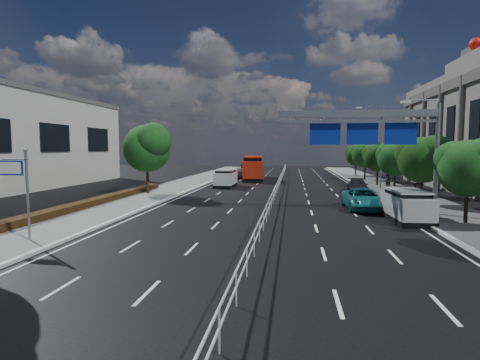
# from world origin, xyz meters

# --- Properties ---
(ground) EXTENTS (160.00, 160.00, 0.00)m
(ground) POSITION_xyz_m (0.00, 0.00, 0.00)
(ground) COLOR black
(ground) RESTS_ON ground
(sidewalk_near) EXTENTS (5.00, 140.00, 0.14)m
(sidewalk_near) POSITION_xyz_m (-11.50, 0.00, 0.07)
(sidewalk_near) COLOR slate
(sidewalk_near) RESTS_ON ground
(kerb_near) EXTENTS (0.25, 140.00, 0.15)m
(kerb_near) POSITION_xyz_m (-9.00, 0.00, 0.07)
(kerb_near) COLOR silver
(kerb_near) RESTS_ON ground
(median_fence) EXTENTS (0.05, 85.00, 1.02)m
(median_fence) POSITION_xyz_m (0.00, 22.50, 0.53)
(median_fence) COLOR silver
(median_fence) RESTS_ON ground
(hedge_near) EXTENTS (1.00, 36.00, 0.44)m
(hedge_near) POSITION_xyz_m (-13.30, 5.00, 0.36)
(hedge_near) COLOR black
(hedge_near) RESTS_ON sidewalk_near
(toilet_sign) EXTENTS (1.62, 0.18, 4.34)m
(toilet_sign) POSITION_xyz_m (-10.95, 0.00, 2.94)
(toilet_sign) COLOR gray
(toilet_sign) RESTS_ON ground
(overhead_gantry) EXTENTS (10.24, 0.38, 7.45)m
(overhead_gantry) POSITION_xyz_m (6.74, 10.05, 5.61)
(overhead_gantry) COLOR gray
(overhead_gantry) RESTS_ON ground
(streetlight_far) EXTENTS (2.78, 2.40, 9.00)m
(streetlight_far) POSITION_xyz_m (10.50, 26.00, 5.21)
(streetlight_far) COLOR gray
(streetlight_far) RESTS_ON ground
(near_tree_back) EXTENTS (4.84, 4.51, 6.69)m
(near_tree_back) POSITION_xyz_m (-11.94, 17.97, 4.61)
(near_tree_back) COLOR black
(near_tree_back) RESTS_ON ground
(far_tree_c) EXTENTS (3.52, 3.28, 4.94)m
(far_tree_c) POSITION_xyz_m (11.24, 6.98, 3.43)
(far_tree_c) COLOR black
(far_tree_c) RESTS_ON ground
(far_tree_d) EXTENTS (3.85, 3.59, 5.34)m
(far_tree_d) POSITION_xyz_m (11.25, 14.48, 3.69)
(far_tree_d) COLOR black
(far_tree_d) RESTS_ON ground
(far_tree_e) EXTENTS (3.63, 3.38, 5.13)m
(far_tree_e) POSITION_xyz_m (11.25, 21.98, 3.56)
(far_tree_e) COLOR black
(far_tree_e) RESTS_ON ground
(far_tree_f) EXTENTS (3.52, 3.28, 5.02)m
(far_tree_f) POSITION_xyz_m (11.24, 29.48, 3.49)
(far_tree_f) COLOR black
(far_tree_f) RESTS_ON ground
(far_tree_g) EXTENTS (3.96, 3.69, 5.45)m
(far_tree_g) POSITION_xyz_m (11.25, 36.98, 3.75)
(far_tree_g) COLOR black
(far_tree_g) RESTS_ON ground
(far_tree_h) EXTENTS (3.41, 3.18, 4.91)m
(far_tree_h) POSITION_xyz_m (11.24, 44.48, 3.42)
(far_tree_h) COLOR black
(far_tree_h) RESTS_ON ground
(white_minivan) EXTENTS (2.01, 4.62, 2.00)m
(white_minivan) POSITION_xyz_m (-6.02, 26.19, 0.98)
(white_minivan) COLOR black
(white_minivan) RESTS_ON ground
(red_bus) EXTENTS (3.65, 11.24, 3.30)m
(red_bus) POSITION_xyz_m (-4.06, 37.07, 1.72)
(red_bus) COLOR black
(red_bus) RESTS_ON ground
(near_car_silver) EXTENTS (2.49, 4.94, 1.61)m
(near_car_silver) POSITION_xyz_m (-5.86, 39.63, 0.81)
(near_car_silver) COLOR #A5A8AC
(near_car_silver) RESTS_ON ground
(near_car_dark) EXTENTS (2.30, 5.05, 1.61)m
(near_car_dark) POSITION_xyz_m (-7.17, 53.31, 0.80)
(near_car_dark) COLOR black
(near_car_dark) RESTS_ON ground
(silver_minivan) EXTENTS (2.10, 4.61, 1.89)m
(silver_minivan) POSITION_xyz_m (8.30, 7.92, 0.93)
(silver_minivan) COLOR black
(silver_minivan) RESTS_ON ground
(parked_car_teal) EXTENTS (2.63, 5.42, 1.49)m
(parked_car_teal) POSITION_xyz_m (6.52, 12.00, 0.74)
(parked_car_teal) COLOR #1B777D
(parked_car_teal) RESTS_ON ground
(parked_car_dark) EXTENTS (2.31, 4.76, 1.34)m
(parked_car_dark) POSITION_xyz_m (7.80, 22.17, 0.67)
(parked_car_dark) COLOR black
(parked_car_dark) RESTS_ON ground
(pedestrian_a) EXTENTS (0.66, 0.62, 1.52)m
(pedestrian_a) POSITION_xyz_m (10.58, 14.08, 0.90)
(pedestrian_a) COLOR gray
(pedestrian_a) RESTS_ON sidewalk_far
(pedestrian_b) EXTENTS (0.93, 0.75, 1.81)m
(pedestrian_b) POSITION_xyz_m (10.65, 22.58, 1.04)
(pedestrian_b) COLOR gray
(pedestrian_b) RESTS_ON sidewalk_far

